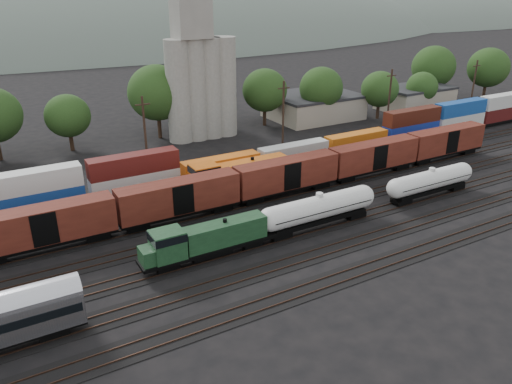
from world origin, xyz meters
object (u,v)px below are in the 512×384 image
tank_car_a (319,209)px  grain_silo (201,77)px  orange_locomotive (234,174)px  green_locomotive (202,240)px

tank_car_a → grain_silo: bearing=85.0°
grain_silo → orange_locomotive: bearing=-105.1°
tank_car_a → green_locomotive: bearing=180.0°
green_locomotive → tank_car_a: size_ratio=0.95×
green_locomotive → tank_car_a: (14.88, -0.00, 0.19)m
orange_locomotive → grain_silo: bearing=74.9°
orange_locomotive → grain_silo: (7.01, 26.00, 8.76)m
green_locomotive → grain_silo: grain_silo is taller
orange_locomotive → grain_silo: 28.31m
tank_car_a → orange_locomotive: 15.39m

